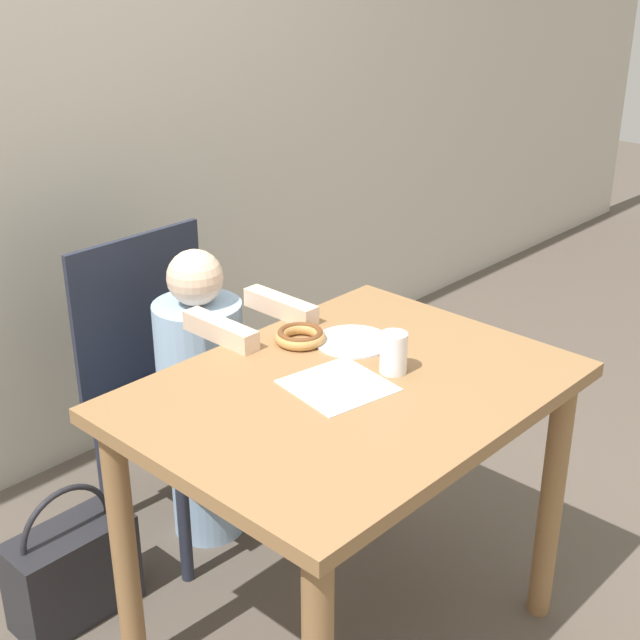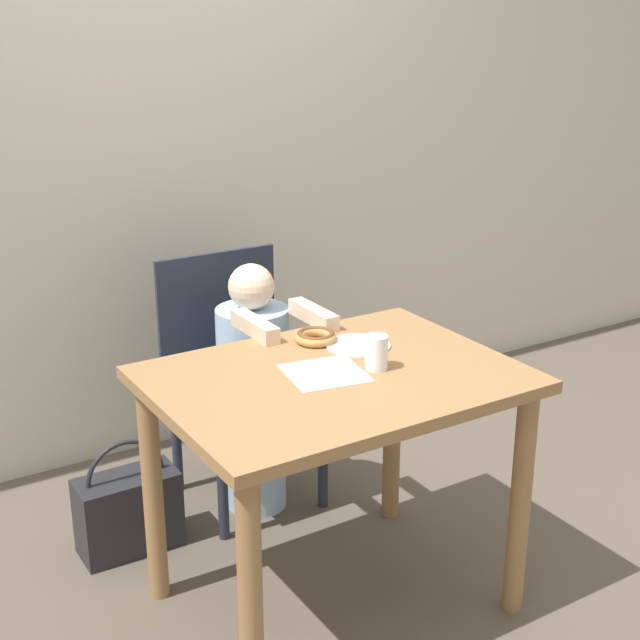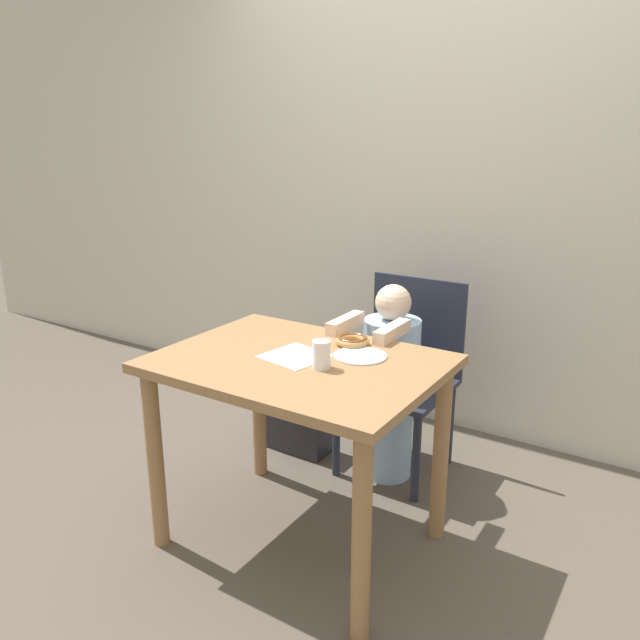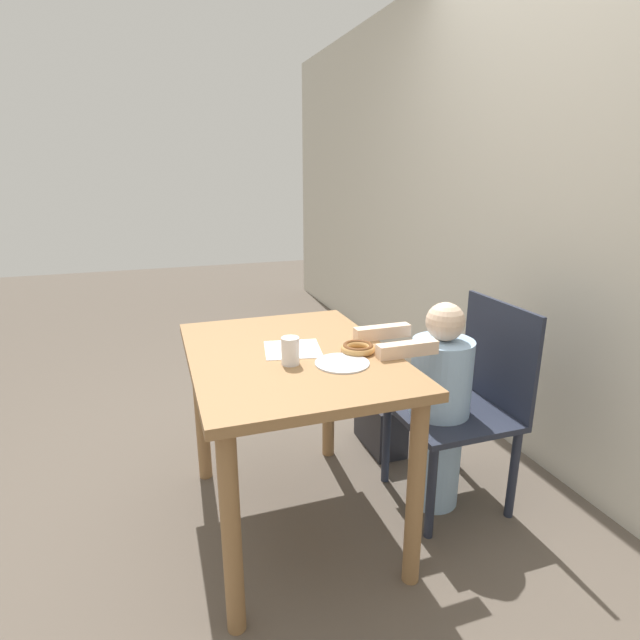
{
  "view_description": "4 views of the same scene",
  "coord_description": "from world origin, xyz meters",
  "px_view_note": "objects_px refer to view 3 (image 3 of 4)",
  "views": [
    {
      "loc": [
        -1.34,
        -1.16,
        1.69
      ],
      "look_at": [
        0.02,
        0.11,
        0.86
      ],
      "focal_mm": 50.0,
      "sensor_mm": 36.0,
      "label": 1
    },
    {
      "loc": [
        -1.23,
        -1.9,
        1.69
      ],
      "look_at": [
        0.02,
        0.11,
        0.86
      ],
      "focal_mm": 50.0,
      "sensor_mm": 36.0,
      "label": 2
    },
    {
      "loc": [
        1.19,
        -1.71,
        1.52
      ],
      "look_at": [
        0.02,
        0.11,
        0.86
      ],
      "focal_mm": 35.0,
      "sensor_mm": 36.0,
      "label": 3
    },
    {
      "loc": [
        1.69,
        -0.45,
        1.39
      ],
      "look_at": [
        0.02,
        0.11,
        0.86
      ],
      "focal_mm": 28.0,
      "sensor_mm": 36.0,
      "label": 4
    }
  ],
  "objects_px": {
    "handbag": "(298,422)",
    "chair": "(403,373)",
    "donut": "(352,340)",
    "cup": "(322,355)",
    "child_figure": "(390,384)"
  },
  "relations": [
    {
      "from": "chair",
      "to": "donut",
      "type": "distance_m",
      "value": 0.6
    },
    {
      "from": "chair",
      "to": "handbag",
      "type": "distance_m",
      "value": 0.6
    },
    {
      "from": "handbag",
      "to": "cup",
      "type": "distance_m",
      "value": 1.05
    },
    {
      "from": "donut",
      "to": "handbag",
      "type": "relative_size",
      "value": 0.32
    },
    {
      "from": "donut",
      "to": "cup",
      "type": "bearing_deg",
      "value": -83.14
    },
    {
      "from": "donut",
      "to": "handbag",
      "type": "height_order",
      "value": "donut"
    },
    {
      "from": "child_figure",
      "to": "chair",
      "type": "bearing_deg",
      "value": 90.0
    },
    {
      "from": "child_figure",
      "to": "donut",
      "type": "relative_size",
      "value": 7.06
    },
    {
      "from": "child_figure",
      "to": "handbag",
      "type": "height_order",
      "value": "child_figure"
    },
    {
      "from": "child_figure",
      "to": "handbag",
      "type": "xyz_separation_m",
      "value": [
        -0.49,
        -0.02,
        -0.31
      ]
    },
    {
      "from": "donut",
      "to": "child_figure",
      "type": "bearing_deg",
      "value": 92.75
    },
    {
      "from": "chair",
      "to": "donut",
      "type": "bearing_deg",
      "value": -87.98
    },
    {
      "from": "handbag",
      "to": "chair",
      "type": "bearing_deg",
      "value": 17.63
    },
    {
      "from": "child_figure",
      "to": "cup",
      "type": "relative_size",
      "value": 9.18
    },
    {
      "from": "chair",
      "to": "cup",
      "type": "xyz_separation_m",
      "value": [
        0.05,
        -0.78,
        0.34
      ]
    }
  ]
}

